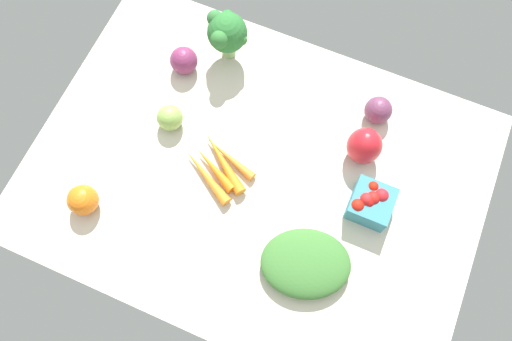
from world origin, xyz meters
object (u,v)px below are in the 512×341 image
berry_basket (371,203)px  leafy_greens_clump (306,263)px  bell_pepper_red (364,146)px  heirloom_tomato_orange (83,200)px  red_onion_near_basket (378,110)px  heirloom_tomato_green (170,118)px  red_onion_center (184,61)px  broccoli_head (226,33)px  carrot_bunch (218,166)px

berry_basket → leafy_greens_clump: bearing=65.0°
leafy_greens_clump → bell_pepper_red: bearing=-95.0°
heirloom_tomato_orange → leafy_greens_clump: bearing=-172.7°
leafy_greens_clump → red_onion_near_basket: bearing=-93.8°
heirloom_tomato_green → heirloom_tomato_orange: bearing=71.5°
red_onion_center → broccoli_head: 12.75cm
red_onion_center → bell_pepper_red: 48.46cm
red_onion_center → berry_basket: bearing=163.0°
carrot_bunch → broccoli_head: 32.14cm
red_onion_near_basket → heirloom_tomato_orange: heirloom_tomato_orange is taller
broccoli_head → heirloom_tomato_green: broccoli_head is taller
heirloom_tomato_green → berry_basket: bearing=178.5°
red_onion_center → bell_pepper_red: size_ratio=0.68×
leafy_greens_clump → broccoli_head: (37.42, -42.50, 6.32)cm
bell_pepper_red → broccoli_head: broccoli_head is taller
leafy_greens_clump → berry_basket: (-8.34, -17.93, 1.19)cm
red_onion_center → carrot_bunch: bearing=131.4°
carrot_bunch → broccoli_head: bearing=-70.2°
broccoli_head → red_onion_center: bearing=44.5°
red_onion_near_basket → heirloom_tomato_orange: bearing=41.3°
leafy_greens_clump → carrot_bunch: size_ratio=1.07×
heirloom_tomato_green → berry_basket: (-50.33, 1.33, 0.63)cm
broccoli_head → berry_basket: 52.19cm
red_onion_center → heirloom_tomato_green: bearing=103.5°
broccoli_head → heirloom_tomato_green: size_ratio=2.21×
red_onion_near_basket → red_onion_center: 48.71cm
red_onion_near_basket → heirloom_tomato_orange: size_ratio=0.95×
broccoli_head → berry_basket: broccoli_head is taller
bell_pepper_red → berry_basket: bell_pepper_red is taller
broccoli_head → heirloom_tomato_orange: 51.06cm
red_onion_near_basket → carrot_bunch: 40.28cm
carrot_bunch → berry_basket: size_ratio=2.00×
red_onion_center → bell_pepper_red: bearing=174.3°
heirloom_tomato_green → heirloom_tomato_orange: 27.21cm
red_onion_near_basket → berry_basket: berry_basket is taller
carrot_bunch → leafy_greens_clump: bearing=154.0°
red_onion_center → berry_basket: berry_basket is taller
leafy_greens_clump → carrot_bunch: 29.89cm
carrot_bunch → heirloom_tomato_orange: bearing=39.5°
berry_basket → red_onion_center: bearing=-17.0°
heirloom_tomato_green → leafy_greens_clump: bearing=155.4°
broccoli_head → bell_pepper_red: bearing=162.1°
red_onion_center → broccoli_head: bearing=-135.5°
red_onion_near_basket → red_onion_center: bearing=7.0°
heirloom_tomato_green → heirloom_tomato_orange: size_ratio=0.90×
red_onion_center → leafy_greens_clump: red_onion_center is taller
leafy_greens_clump → bell_pepper_red: 29.82cm
heirloom_tomato_green → berry_basket: 50.35cm
berry_basket → heirloom_tomato_orange: berry_basket is taller
berry_basket → heirloom_tomato_orange: size_ratio=1.30×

